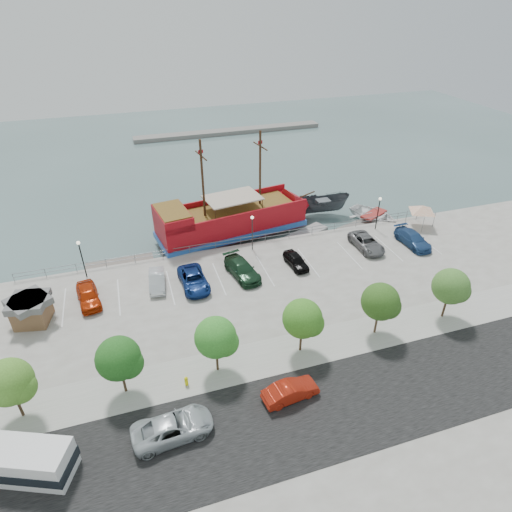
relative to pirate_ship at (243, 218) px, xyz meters
name	(u,v)px	position (x,y,z in m)	size (l,w,h in m)	color
ground	(271,289)	(-0.50, -12.10, -2.23)	(160.00, 160.00, 0.00)	#465F5D
land_slab	(381,472)	(-0.50, -33.10, -1.83)	(100.00, 58.00, 1.20)	gray
street	(345,404)	(-0.50, -28.10, -1.22)	(100.00, 8.00, 0.04)	black
sidewalk	(311,347)	(-0.50, -22.10, -1.21)	(100.00, 4.00, 0.05)	#999890
seawall_railing	(249,240)	(-0.50, -4.30, -0.70)	(50.00, 0.06, 1.00)	slate
far_shore	(229,131)	(9.50, 42.90, -1.83)	(40.00, 3.00, 0.80)	gray
pirate_ship	(243,218)	(0.00, 0.00, 0.00)	(21.36, 8.84, 13.30)	#9E0B14
patrol_boat	(323,206)	(11.77, 1.73, -0.86)	(2.67, 7.09, 2.74)	#393E43
speedboat	(373,217)	(17.43, -2.05, -1.55)	(4.70, 6.58, 1.36)	white
dock_west	(120,264)	(-15.17, -2.90, -2.02)	(7.36, 2.10, 0.42)	slate
dock_mid	(304,235)	(7.08, -2.90, -2.03)	(7.02, 2.00, 0.40)	gray
dock_east	(364,225)	(15.54, -2.90, -2.00)	(7.83, 2.24, 0.45)	slate
shed	(31,310)	(-22.84, -11.52, 0.13)	(3.64, 3.64, 2.55)	brown
canopy_tent	(423,206)	(21.16, -6.50, 1.58)	(4.96, 4.96, 3.22)	slate
street_van	(173,427)	(-12.65, -26.84, -0.48)	(2.49, 5.41, 1.50)	#AFB7BC
street_sedan	(290,391)	(-4.07, -26.37, -0.54)	(1.46, 4.20, 1.38)	#B72210
shuttle_bus	(16,461)	(-22.04, -26.60, -0.07)	(7.18, 4.85, 2.39)	silver
fire_hydrant	(186,381)	(-11.09, -22.90, -0.78)	(0.29, 0.29, 0.82)	yellow
lamp_post_left	(81,253)	(-18.50, -5.60, 1.71)	(0.36, 0.36, 4.28)	black
lamp_post_mid	(252,227)	(-0.50, -5.60, 1.71)	(0.36, 0.36, 4.28)	black
lamp_post_right	(379,208)	(15.50, -5.60, 1.71)	(0.36, 0.36, 4.28)	black
tree_a	(11,383)	(-22.35, -22.17, 2.07)	(3.30, 3.20, 5.00)	#473321
tree_b	(121,360)	(-15.35, -22.17, 2.07)	(3.30, 3.20, 5.00)	#473321
tree_c	(218,338)	(-8.35, -22.17, 2.07)	(3.30, 3.20, 5.00)	#473321
tree_d	(304,320)	(-1.35, -22.17, 2.07)	(3.30, 3.20, 5.00)	#473321
tree_e	(382,303)	(5.65, -22.17, 2.07)	(3.30, 3.20, 5.00)	#473321
tree_f	(452,287)	(12.65, -22.17, 2.07)	(3.30, 3.20, 5.00)	#473321
parked_car_a	(88,295)	(-18.18, -10.12, -0.42)	(1.90, 4.71, 1.60)	#B62C08
parked_car_b	(157,280)	(-11.68, -9.48, -0.52)	(1.49, 4.28, 1.41)	silver
parked_car_c	(194,280)	(-8.18, -10.55, -0.48)	(2.49, 5.40, 1.50)	navy
parked_car_d	(242,269)	(-3.06, -10.27, -0.43)	(2.23, 5.48, 1.59)	#173720
parked_car_e	(296,261)	(2.94, -10.28, -0.55)	(1.60, 3.97, 1.35)	black
parked_car_g	(367,243)	(12.04, -9.31, -0.50)	(2.40, 5.21, 1.45)	slate
parked_car_h	(413,239)	(17.54, -10.26, -0.46)	(2.14, 5.27, 1.53)	navy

